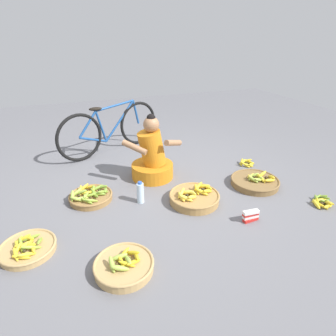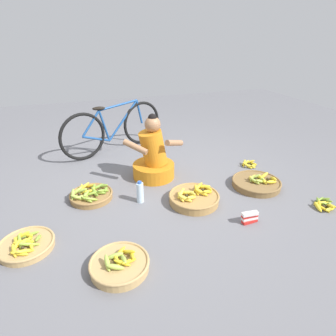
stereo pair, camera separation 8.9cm
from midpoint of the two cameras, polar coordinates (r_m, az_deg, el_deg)
ground_plane at (r=3.35m, az=-0.33°, el=-3.96°), size 10.00×10.00×0.00m
vendor_woman_front at (r=3.48m, az=-2.23°, el=2.06°), size 0.75×0.52×0.82m
bicycle_leaning at (r=4.33m, az=-10.28°, el=7.89°), size 1.60×0.68×0.73m
banana_basket_front_center at (r=2.32m, az=-8.64°, el=-18.74°), size 0.47×0.47×0.15m
banana_basket_mid_right at (r=3.22m, az=-14.58°, el=-5.27°), size 0.47×0.47×0.15m
banana_basket_back_left at (r=3.06m, az=6.12°, el=-6.00°), size 0.55×0.55×0.17m
banana_basket_back_center at (r=3.53m, az=18.20°, el=-2.86°), size 0.57×0.57×0.16m
banana_basket_near_vendor at (r=2.73m, az=-25.94°, el=-13.81°), size 0.46×0.46×0.13m
loose_bananas_mid_left at (r=4.03m, az=16.71°, el=0.76°), size 0.22×0.22×0.09m
loose_bananas_back_right at (r=3.44m, az=29.78°, el=-6.48°), size 0.27×0.27×0.08m
water_bottle at (r=3.04m, az=-4.84°, el=-4.94°), size 0.08×0.08×0.25m
packet_carton_stack at (r=2.88m, az=17.10°, el=-9.49°), size 0.17×0.07×0.12m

